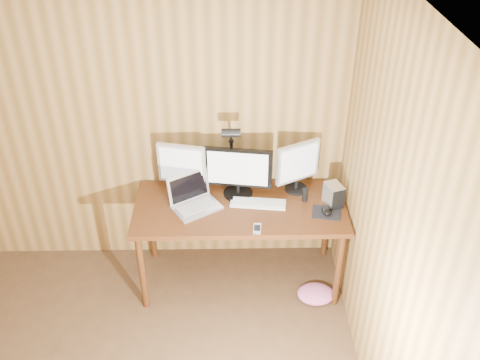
{
  "coord_description": "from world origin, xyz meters",
  "views": [
    {
      "loc": [
        0.87,
        -1.61,
        3.17
      ],
      "look_at": [
        0.93,
        1.58,
        1.02
      ],
      "focal_mm": 40.0,
      "sensor_mm": 36.0,
      "label": 1
    }
  ],
  "objects_px": {
    "keyboard": "(258,203)",
    "mouse": "(327,210)",
    "phone": "(257,228)",
    "laptop": "(193,199)",
    "desk_lamp": "(231,148)",
    "desk": "(240,213)",
    "monitor_left": "(182,168)",
    "speaker": "(305,195)",
    "hard_drive": "(334,195)",
    "monitor_right": "(298,166)",
    "monitor_center": "(238,172)"
  },
  "relations": [
    {
      "from": "keyboard",
      "to": "mouse",
      "type": "xyz_separation_m",
      "value": [
        0.5,
        -0.12,
        0.01
      ]
    },
    {
      "from": "mouse",
      "to": "phone",
      "type": "relative_size",
      "value": 0.99
    },
    {
      "from": "laptop",
      "to": "desk_lamp",
      "type": "distance_m",
      "value": 0.48
    },
    {
      "from": "desk",
      "to": "monitor_left",
      "type": "distance_m",
      "value": 0.57
    },
    {
      "from": "speaker",
      "to": "laptop",
      "type": "bearing_deg",
      "value": -176.83
    },
    {
      "from": "keyboard",
      "to": "hard_drive",
      "type": "bearing_deg",
      "value": 6.48
    },
    {
      "from": "desk_lamp",
      "to": "laptop",
      "type": "bearing_deg",
      "value": -133.78
    },
    {
      "from": "monitor_left",
      "to": "speaker",
      "type": "bearing_deg",
      "value": 4.96
    },
    {
      "from": "mouse",
      "to": "desk_lamp",
      "type": "distance_m",
      "value": 0.85
    },
    {
      "from": "monitor_right",
      "to": "hard_drive",
      "type": "xyz_separation_m",
      "value": [
        0.26,
        -0.19,
        -0.14
      ]
    },
    {
      "from": "monitor_right",
      "to": "mouse",
      "type": "height_order",
      "value": "monitor_right"
    },
    {
      "from": "monitor_center",
      "to": "phone",
      "type": "xyz_separation_m",
      "value": [
        0.13,
        -0.43,
        -0.2
      ]
    },
    {
      "from": "monitor_center",
      "to": "phone",
      "type": "bearing_deg",
      "value": -64.77
    },
    {
      "from": "laptop",
      "to": "mouse",
      "type": "height_order",
      "value": "laptop"
    },
    {
      "from": "phone",
      "to": "desk_lamp",
      "type": "relative_size",
      "value": 0.19
    },
    {
      "from": "desk",
      "to": "phone",
      "type": "bearing_deg",
      "value": -71.45
    },
    {
      "from": "monitor_left",
      "to": "monitor_right",
      "type": "distance_m",
      "value": 0.89
    },
    {
      "from": "keyboard",
      "to": "speaker",
      "type": "relative_size",
      "value": 4.04
    },
    {
      "from": "monitor_center",
      "to": "monitor_right",
      "type": "distance_m",
      "value": 0.46
    },
    {
      "from": "monitor_center",
      "to": "desk_lamp",
      "type": "relative_size",
      "value": 0.86
    },
    {
      "from": "desk",
      "to": "phone",
      "type": "xyz_separation_m",
      "value": [
        0.12,
        -0.35,
        0.13
      ]
    },
    {
      "from": "phone",
      "to": "desk_lamp",
      "type": "height_order",
      "value": "desk_lamp"
    },
    {
      "from": "monitor_left",
      "to": "monitor_right",
      "type": "relative_size",
      "value": 1.01
    },
    {
      "from": "desk",
      "to": "keyboard",
      "type": "height_order",
      "value": "keyboard"
    },
    {
      "from": "monitor_center",
      "to": "monitor_left",
      "type": "bearing_deg",
      "value": -176.76
    },
    {
      "from": "desk",
      "to": "mouse",
      "type": "height_order",
      "value": "mouse"
    },
    {
      "from": "desk",
      "to": "desk_lamp",
      "type": "xyz_separation_m",
      "value": [
        -0.06,
        0.16,
        0.5
      ]
    },
    {
      "from": "monitor_center",
      "to": "speaker",
      "type": "relative_size",
      "value": 4.86
    },
    {
      "from": "monitor_left",
      "to": "laptop",
      "type": "relative_size",
      "value": 1.0
    },
    {
      "from": "monitor_right",
      "to": "keyboard",
      "type": "relative_size",
      "value": 0.97
    },
    {
      "from": "desk",
      "to": "desk_lamp",
      "type": "relative_size",
      "value": 2.64
    },
    {
      "from": "phone",
      "to": "desk_lamp",
      "type": "bearing_deg",
      "value": 114.8
    },
    {
      "from": "monitor_left",
      "to": "speaker",
      "type": "distance_m",
      "value": 0.96
    },
    {
      "from": "speaker",
      "to": "desk_lamp",
      "type": "xyz_separation_m",
      "value": [
        -0.56,
        0.17,
        0.32
      ]
    },
    {
      "from": "monitor_right",
      "to": "keyboard",
      "type": "xyz_separation_m",
      "value": [
        -0.31,
        -0.19,
        -0.21
      ]
    },
    {
      "from": "keyboard",
      "to": "speaker",
      "type": "xyz_separation_m",
      "value": [
        0.36,
        0.04,
        0.04
      ]
    },
    {
      "from": "mouse",
      "to": "desk_lamp",
      "type": "bearing_deg",
      "value": 161.68
    },
    {
      "from": "speaker",
      "to": "phone",
      "type": "bearing_deg",
      "value": -137.92
    },
    {
      "from": "monitor_right",
      "to": "phone",
      "type": "xyz_separation_m",
      "value": [
        -0.33,
        -0.49,
        -0.22
      ]
    },
    {
      "from": "keyboard",
      "to": "speaker",
      "type": "bearing_deg",
      "value": 14.03
    },
    {
      "from": "monitor_right",
      "to": "hard_drive",
      "type": "height_order",
      "value": "monitor_right"
    },
    {
      "from": "desk",
      "to": "laptop",
      "type": "height_order",
      "value": "laptop"
    },
    {
      "from": "monitor_center",
      "to": "speaker",
      "type": "height_order",
      "value": "monitor_center"
    },
    {
      "from": "monitor_left",
      "to": "phone",
      "type": "relative_size",
      "value": 3.6
    },
    {
      "from": "speaker",
      "to": "hard_drive",
      "type": "bearing_deg",
      "value": -13.64
    },
    {
      "from": "monitor_left",
      "to": "monitor_right",
      "type": "xyz_separation_m",
      "value": [
        0.89,
        0.01,
        -0.0
      ]
    },
    {
      "from": "monitor_right",
      "to": "monitor_left",
      "type": "bearing_deg",
      "value": 153.21
    },
    {
      "from": "laptop",
      "to": "phone",
      "type": "xyz_separation_m",
      "value": [
        0.47,
        -0.3,
        -0.05
      ]
    },
    {
      "from": "mouse",
      "to": "desk_lamp",
      "type": "height_order",
      "value": "desk_lamp"
    },
    {
      "from": "phone",
      "to": "monitor_center",
      "type": "bearing_deg",
      "value": 112.29
    }
  ]
}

